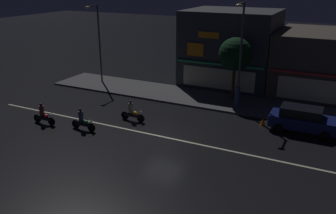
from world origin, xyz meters
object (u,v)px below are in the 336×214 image
motorcycle_following (43,115)px  streetlamp_mid (240,48)px  motorcycle_lead (132,112)px  parked_car_near_kerb (303,119)px  pedestrian_on_sidewalk (237,96)px  motorcycle_opposite_lane (82,121)px  streetlamp_west (98,38)px  traffic_cone (263,122)px

motorcycle_following → streetlamp_mid: bearing=-144.1°
motorcycle_lead → streetlamp_mid: bearing=35.0°
parked_car_near_kerb → motorcycle_following: size_ratio=2.26×
pedestrian_on_sidewalk → parked_car_near_kerb: bearing=5.4°
pedestrian_on_sidewalk → parked_car_near_kerb: (5.14, -2.52, -0.07)m
parked_car_near_kerb → streetlamp_mid: bearing=156.3°
motorcycle_following → motorcycle_opposite_lane: bearing=-175.4°
motorcycle_lead → parked_car_near_kerb: bearing=8.9°
streetlamp_west → parked_car_near_kerb: streetlamp_west is taller
motorcycle_lead → traffic_cone: 9.15m
motorcycle_lead → motorcycle_opposite_lane: 3.54m
parked_car_near_kerb → motorcycle_following: (-16.29, -6.62, -0.24)m
parked_car_near_kerb → motorcycle_lead: (-11.07, -3.39, -0.24)m
motorcycle_following → motorcycle_lead: bearing=-150.6°
pedestrian_on_sidewalk → streetlamp_west: bearing=-152.1°
streetlamp_mid → motorcycle_lead: (-5.99, -5.62, -4.11)m
streetlamp_mid → motorcycle_lead: size_ratio=4.16×
pedestrian_on_sidewalk → motorcycle_following: 14.42m
streetlamp_mid → parked_car_near_kerb: bearing=-23.7°
streetlamp_mid → motorcycle_opposite_lane: (-8.09, -8.46, -4.11)m
parked_car_near_kerb → motorcycle_opposite_lane: (-13.17, -6.23, -0.24)m
streetlamp_west → parked_car_near_kerb: bearing=-10.2°
pedestrian_on_sidewalk → motorcycle_following: pedestrian_on_sidewalk is taller
streetlamp_mid → parked_car_near_kerb: streetlamp_mid is taller
motorcycle_following → traffic_cone: (13.76, 6.49, -0.36)m
pedestrian_on_sidewalk → traffic_cone: pedestrian_on_sidewalk is taller
parked_car_near_kerb → motorcycle_lead: parked_car_near_kerb is taller
motorcycle_lead → pedestrian_on_sidewalk: bearing=36.7°
motorcycle_following → streetlamp_west: bearing=-78.2°
parked_car_near_kerb → motorcycle_opposite_lane: size_ratio=2.26×
streetlamp_mid → parked_car_near_kerb: size_ratio=1.84×
parked_car_near_kerb → motorcycle_following: parked_car_near_kerb is taller
parked_car_near_kerb → traffic_cone: (-2.53, -0.13, -0.59)m
motorcycle_following → traffic_cone: size_ratio=3.45×
motorcycle_lead → motorcycle_opposite_lane: size_ratio=1.00×
streetlamp_west → motorcycle_opposite_lane: (5.65, -9.61, -3.77)m
streetlamp_west → motorcycle_opposite_lane: streetlamp_west is taller
parked_car_near_kerb → motorcycle_lead: 11.58m
parked_car_near_kerb → traffic_cone: parked_car_near_kerb is taller
traffic_cone → motorcycle_lead: bearing=-159.1°
streetlamp_mid → pedestrian_on_sidewalk: size_ratio=4.50×
streetlamp_west → motorcycle_lead: (7.75, -6.77, -3.77)m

